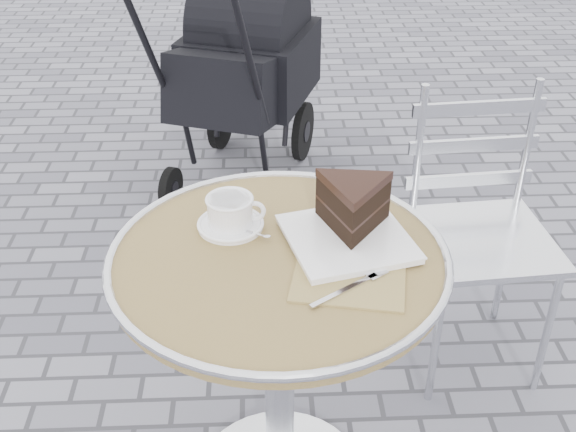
{
  "coord_description": "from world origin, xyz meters",
  "views": [
    {
      "loc": [
        -0.03,
        -1.22,
        1.6
      ],
      "look_at": [
        0.02,
        0.08,
        0.78
      ],
      "focal_mm": 45.0,
      "sensor_mm": 36.0,
      "label": 1
    }
  ],
  "objects_px": {
    "cappuccino_set": "(231,214)",
    "cake_plate_set": "(352,212)",
    "baby_stroller": "(243,80)",
    "bistro_chair": "(476,197)",
    "cafe_table": "(279,316)"
  },
  "relations": [
    {
      "from": "cappuccino_set",
      "to": "bistro_chair",
      "type": "distance_m",
      "value": 0.85
    },
    {
      "from": "cappuccino_set",
      "to": "bistro_chair",
      "type": "relative_size",
      "value": 0.18
    },
    {
      "from": "cake_plate_set",
      "to": "baby_stroller",
      "type": "xyz_separation_m",
      "value": [
        -0.26,
        1.62,
        -0.34
      ]
    },
    {
      "from": "cappuccino_set",
      "to": "cafe_table",
      "type": "bearing_deg",
      "value": -47.14
    },
    {
      "from": "cafe_table",
      "to": "bistro_chair",
      "type": "relative_size",
      "value": 0.86
    },
    {
      "from": "cafe_table",
      "to": "cappuccino_set",
      "type": "bearing_deg",
      "value": 131.54
    },
    {
      "from": "cappuccino_set",
      "to": "cake_plate_set",
      "type": "height_order",
      "value": "cake_plate_set"
    },
    {
      "from": "bistro_chair",
      "to": "cafe_table",
      "type": "bearing_deg",
      "value": -141.97
    },
    {
      "from": "cafe_table",
      "to": "cake_plate_set",
      "type": "xyz_separation_m",
      "value": [
        0.16,
        0.06,
        0.23
      ]
    },
    {
      "from": "cake_plate_set",
      "to": "cappuccino_set",
      "type": "bearing_deg",
      "value": 154.75
    },
    {
      "from": "cappuccino_set",
      "to": "cake_plate_set",
      "type": "xyz_separation_m",
      "value": [
        0.26,
        -0.05,
        0.03
      ]
    },
    {
      "from": "cappuccino_set",
      "to": "baby_stroller",
      "type": "height_order",
      "value": "baby_stroller"
    },
    {
      "from": "cafe_table",
      "to": "cake_plate_set",
      "type": "height_order",
      "value": "cake_plate_set"
    },
    {
      "from": "cake_plate_set",
      "to": "cafe_table",
      "type": "bearing_deg",
      "value": -172.6
    },
    {
      "from": "cappuccino_set",
      "to": "cake_plate_set",
      "type": "bearing_deg",
      "value": -9.29
    }
  ]
}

